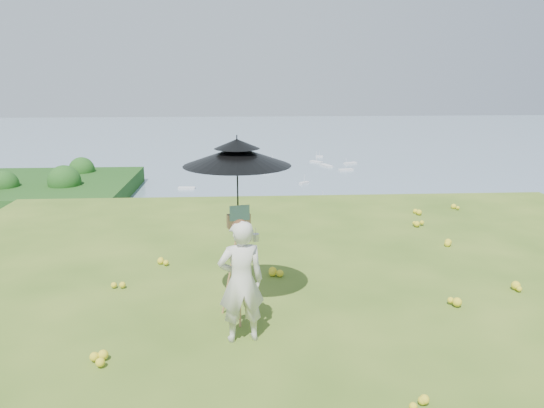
{
  "coord_description": "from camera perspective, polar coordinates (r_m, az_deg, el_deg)",
  "views": [
    {
      "loc": [
        -1.22,
        -6.74,
        3.19
      ],
      "look_at": [
        -0.66,
        2.2,
        0.97
      ],
      "focal_mm": 35.0,
      "sensor_mm": 36.0,
      "label": 1
    }
  ],
  "objects": [
    {
      "name": "field_easel",
      "position": [
        6.98,
        -3.54,
        -6.28
      ],
      "size": [
        0.72,
        0.72,
        1.56
      ],
      "primitive_type": null,
      "rotation": [
        0.0,
        0.0,
        0.24
      ],
      "color": "#A97A47",
      "rests_on": "ground"
    },
    {
      "name": "sun_umbrella",
      "position": [
        6.71,
        -3.73,
        2.52
      ],
      "size": [
        1.67,
        1.67,
        1.16
      ],
      "primitive_type": null,
      "rotation": [
        0.0,
        0.0,
        0.26
      ],
      "color": "black",
      "rests_on": "field_easel"
    },
    {
      "name": "ground",
      "position": [
        7.55,
        6.19,
        -11.13
      ],
      "size": [
        14.0,
        14.0,
        0.0
      ],
      "primitive_type": "plane",
      "color": "#3F601B",
      "rests_on": "ground"
    },
    {
      "name": "painter_cap",
      "position": [
        6.18,
        -3.43,
        -2.1
      ],
      "size": [
        0.23,
        0.26,
        0.1
      ],
      "primitive_type": null,
      "rotation": [
        0.0,
        0.0,
        0.2
      ],
      "color": "#D77976",
      "rests_on": "painter"
    },
    {
      "name": "wildflowers",
      "position": [
        7.75,
        5.89,
        -9.96
      ],
      "size": [
        10.0,
        10.5,
        0.12
      ],
      "primitive_type": null,
      "color": "yellow",
      "rests_on": "ground"
    },
    {
      "name": "shoreline_tier",
      "position": [
        90.66,
        -2.47,
        -11.68
      ],
      "size": [
        170.0,
        28.0,
        8.0
      ],
      "primitive_type": "cube",
      "color": "#6E6358",
      "rests_on": "bay_water"
    },
    {
      "name": "painter",
      "position": [
        6.42,
        -3.34,
        -8.31
      ],
      "size": [
        0.61,
        0.46,
        1.53
      ],
      "primitive_type": "imported",
      "rotation": [
        0.0,
        0.0,
        3.32
      ],
      "color": "silver",
      "rests_on": "ground"
    },
    {
      "name": "harbor_town",
      "position": [
        88.04,
        -2.51,
        -7.86
      ],
      "size": [
        110.0,
        22.0,
        5.0
      ],
      "primitive_type": null,
      "color": "silver",
      "rests_on": "shoreline_tier"
    },
    {
      "name": "bay_water",
      "position": [
        249.53,
        -3.23,
        5.35
      ],
      "size": [
        700.0,
        700.0,
        0.0
      ],
      "primitive_type": "plane",
      "color": "slate",
      "rests_on": "ground"
    },
    {
      "name": "moored_boats",
      "position": [
        172.11,
        -7.21,
        1.47
      ],
      "size": [
        140.0,
        140.0,
        0.7
      ],
      "primitive_type": null,
      "color": "silver",
      "rests_on": "bay_water"
    },
    {
      "name": "slope_trees",
      "position": [
        45.55,
        -1.73,
        -9.6
      ],
      "size": [
        110.0,
        50.0,
        6.0
      ],
      "primitive_type": null,
      "color": "#1E4E17",
      "rests_on": "forest_slope"
    }
  ]
}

